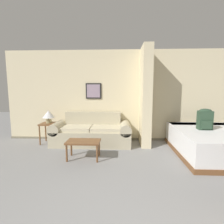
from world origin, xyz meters
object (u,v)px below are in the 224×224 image
at_px(coffee_table, 83,143).
at_px(table_lamp, 49,115).
at_px(bed, 213,142).
at_px(couch, 92,133).
at_px(backpack, 205,119).

xyz_separation_m(coffee_table, table_lamp, (-1.18, 1.06, 0.45)).
bearing_deg(bed, couch, 167.72).
bearing_deg(coffee_table, backpack, 10.05).
relative_size(coffee_table, backpack, 1.47).
height_order(bed, backpack, backpack).
relative_size(table_lamp, bed, 0.17).
distance_m(couch, bed, 3.00).
relative_size(couch, backpack, 4.39).
distance_m(coffee_table, backpack, 2.83).
distance_m(couch, backpack, 2.84).
height_order(couch, table_lamp, table_lamp).
relative_size(coffee_table, bed, 0.35).
distance_m(couch, coffee_table, 1.05).
bearing_deg(backpack, coffee_table, -169.95).
bearing_deg(backpack, table_lamp, 171.75).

